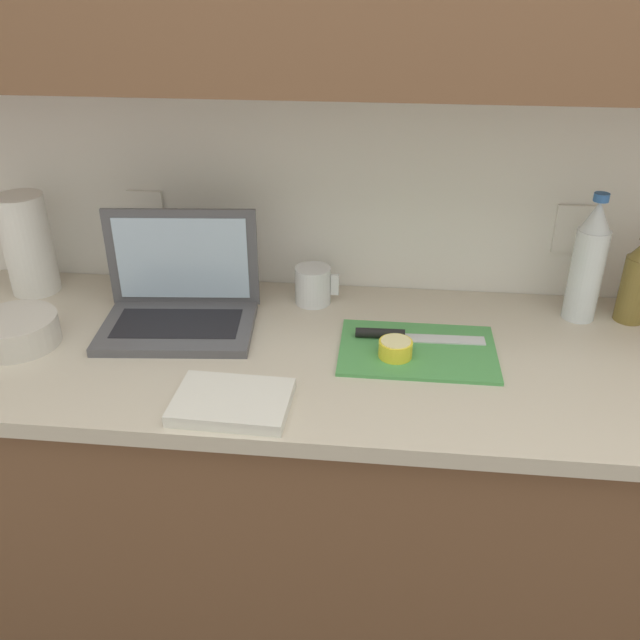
{
  "coord_description": "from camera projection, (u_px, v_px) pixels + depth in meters",
  "views": [
    {
      "loc": [
        -0.25,
        -1.27,
        1.66
      ],
      "look_at": [
        -0.38,
        -0.01,
        0.98
      ],
      "focal_mm": 38.0,
      "sensor_mm": 36.0,
      "label": 1
    }
  ],
  "objects": [
    {
      "name": "ground_plane",
      "position": [
        456.0,
        633.0,
        1.88
      ],
      "size": [
        12.0,
        12.0,
        0.0
      ],
      "primitive_type": "plane",
      "color": "#564C47",
      "rests_on": "ground"
    },
    {
      "name": "cutting_board",
      "position": [
        417.0,
        350.0,
        1.47
      ],
      "size": [
        0.34,
        0.23,
        0.01
      ],
      "primitive_type": "cube",
      "color": "#4C9E51",
      "rests_on": "counter_unit"
    },
    {
      "name": "paper_towel_roll",
      "position": [
        28.0,
        244.0,
        1.69
      ],
      "size": [
        0.12,
        0.12,
        0.25
      ],
      "color": "white",
      "rests_on": "counter_unit"
    },
    {
      "name": "measuring_cup",
      "position": [
        313.0,
        285.0,
        1.66
      ],
      "size": [
        0.11,
        0.09,
        0.09
      ],
      "color": "silver",
      "rests_on": "counter_unit"
    },
    {
      "name": "laptop",
      "position": [
        180.0,
        299.0,
        1.57
      ],
      "size": [
        0.37,
        0.27,
        0.25
      ],
      "rotation": [
        0.0,
        0.0,
        0.09
      ],
      "color": "#515156",
      "rests_on": "counter_unit"
    },
    {
      "name": "bowl_white",
      "position": [
        16.0,
        331.0,
        1.49
      ],
      "size": [
        0.18,
        0.18,
        0.06
      ],
      "color": "beige",
      "rests_on": "counter_unit"
    },
    {
      "name": "counter_unit",
      "position": [
        484.0,
        510.0,
        1.66
      ],
      "size": [
        2.6,
        0.66,
        0.9
      ],
      "color": "brown",
      "rests_on": "ground_plane"
    },
    {
      "name": "dish_towel",
      "position": [
        232.0,
        402.0,
        1.29
      ],
      "size": [
        0.22,
        0.17,
        0.02
      ],
      "primitive_type": "cube",
      "rotation": [
        0.0,
        0.0,
        -0.03
      ],
      "color": "silver",
      "rests_on": "counter_unit"
    },
    {
      "name": "bottle_oil_tall",
      "position": [
        637.0,
        282.0,
        1.56
      ],
      "size": [
        0.07,
        0.07,
        0.22
      ],
      "color": "olive",
      "rests_on": "counter_unit"
    },
    {
      "name": "bottle_water_clear",
      "position": [
        588.0,
        263.0,
        1.55
      ],
      "size": [
        0.07,
        0.07,
        0.31
      ],
      "color": "silver",
      "rests_on": "counter_unit"
    },
    {
      "name": "lemon_half_cut",
      "position": [
        395.0,
        349.0,
        1.44
      ],
      "size": [
        0.07,
        0.07,
        0.04
      ],
      "color": "yellow",
      "rests_on": "cutting_board"
    },
    {
      "name": "knife",
      "position": [
        397.0,
        335.0,
        1.51
      ],
      "size": [
        0.29,
        0.04,
        0.02
      ],
      "rotation": [
        0.0,
        0.0,
        0.03
      ],
      "color": "silver",
      "rests_on": "cutting_board"
    },
    {
      "name": "wall_back",
      "position": [
        522.0,
        11.0,
        1.36
      ],
      "size": [
        5.2,
        0.38,
        2.6
      ],
      "color": "white",
      "rests_on": "ground_plane"
    }
  ]
}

